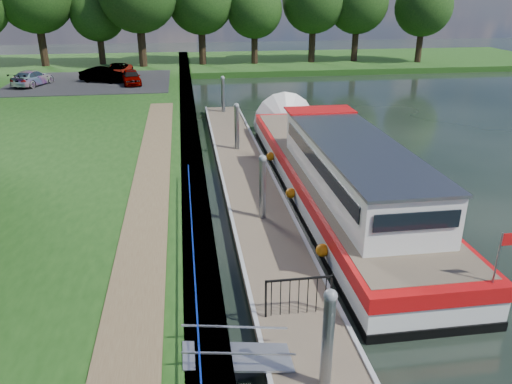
{
  "coord_description": "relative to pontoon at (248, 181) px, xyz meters",
  "views": [
    {
      "loc": [
        -2.78,
        -8.89,
        8.7
      ],
      "look_at": [
        -0.22,
        8.68,
        1.4
      ],
      "focal_mm": 35.0,
      "sensor_mm": 36.0,
      "label": 1
    }
  ],
  "objects": [
    {
      "name": "mooring_piles",
      "position": [
        0.0,
        0.0,
        1.1
      ],
      "size": [
        0.3,
        27.3,
        3.55
      ],
      "color": "gray",
      "rests_on": "ground"
    },
    {
      "name": "barge",
      "position": [
        3.6,
        -1.44,
        0.9
      ],
      "size": [
        4.36,
        21.15,
        4.78
      ],
      "color": "black",
      "rests_on": "ground"
    },
    {
      "name": "carpark",
      "position": [
        -11.0,
        25.0,
        0.62
      ],
      "size": [
        14.0,
        12.0,
        0.06
      ],
      "primitive_type": "cube",
      "color": "black",
      "rests_on": "riverbank"
    },
    {
      "name": "bank_edge",
      "position": [
        -2.55,
        2.0,
        0.2
      ],
      "size": [
        1.1,
        90.0,
        0.78
      ],
      "primitive_type": "cube",
      "color": "#473D2D",
      "rests_on": "ground"
    },
    {
      "name": "footpath",
      "position": [
        -4.4,
        -5.0,
        0.62
      ],
      "size": [
        1.6,
        40.0,
        0.05
      ],
      "primitive_type": "cube",
      "color": "brown",
      "rests_on": "riverbank"
    },
    {
      "name": "car_d",
      "position": [
        -8.84,
        26.87,
        1.3
      ],
      "size": [
        2.84,
        4.92,
        1.29
      ],
      "primitive_type": "imported",
      "rotation": [
        0.0,
        0.0,
        -0.16
      ],
      "color": "#999999",
      "rests_on": "carpark"
    },
    {
      "name": "ground",
      "position": [
        0.0,
        -13.0,
        -0.18
      ],
      "size": [
        160.0,
        160.0,
        0.0
      ],
      "primitive_type": "plane",
      "color": "black",
      "rests_on": "ground"
    },
    {
      "name": "gangway",
      "position": [
        -1.85,
        -12.5,
        0.44
      ],
      "size": [
        2.58,
        1.0,
        0.92
      ],
      "color": "#A5A8AD",
      "rests_on": "ground"
    },
    {
      "name": "car_b",
      "position": [
        -9.86,
        24.68,
        1.3
      ],
      "size": [
        4.17,
        2.78,
        1.3
      ],
      "primitive_type": "imported",
      "rotation": [
        0.0,
        0.0,
        1.18
      ],
      "color": "#999999",
      "rests_on": "carpark"
    },
    {
      "name": "car_a",
      "position": [
        -7.22,
        23.19,
        1.28
      ],
      "size": [
        2.08,
        3.9,
        1.26
      ],
      "primitive_type": "imported",
      "rotation": [
        0.0,
        0.0,
        0.17
      ],
      "color": "#999999",
      "rests_on": "carpark"
    },
    {
      "name": "gate_panel",
      "position": [
        -0.0,
        -10.8,
        0.97
      ],
      "size": [
        1.85,
        0.05,
        1.15
      ],
      "color": "black",
      "rests_on": "ground"
    },
    {
      "name": "car_c",
      "position": [
        -15.6,
        23.83,
        1.3
      ],
      "size": [
        3.19,
        4.82,
        1.3
      ],
      "primitive_type": "imported",
      "rotation": [
        0.0,
        0.0,
        2.81
      ],
      "color": "#999999",
      "rests_on": "carpark"
    },
    {
      "name": "blue_fence",
      "position": [
        -2.75,
        -10.0,
        1.13
      ],
      "size": [
        0.04,
        18.04,
        0.72
      ],
      "color": "#0C2DBF",
      "rests_on": "riverbank"
    },
    {
      "name": "far_bank",
      "position": [
        12.0,
        39.0,
        0.12
      ],
      "size": [
        60.0,
        18.0,
        0.6
      ],
      "primitive_type": "cube",
      "color": "#193E11",
      "rests_on": "ground"
    },
    {
      "name": "pontoon",
      "position": [
        0.0,
        0.0,
        0.0
      ],
      "size": [
        2.5,
        30.0,
        0.56
      ],
      "color": "brown",
      "rests_on": "ground"
    }
  ]
}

